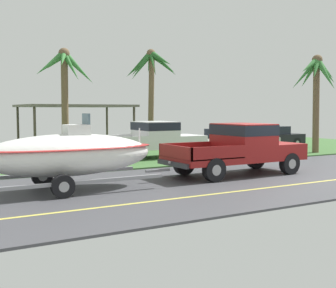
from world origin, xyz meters
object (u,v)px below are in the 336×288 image
(palm_tree_near_left, at_px, (316,80))
(palm_tree_near_right, at_px, (152,71))
(parked_sedan_far, at_px, (268,138))
(carport_awning, at_px, (75,107))
(parked_sedan_near, at_px, (236,142))
(palm_tree_far_left, at_px, (64,76))
(parked_pickup_background, at_px, (155,138))
(boat_on_trailer, at_px, (68,155))
(pickup_truck_towing, at_px, (242,146))

(palm_tree_near_left, relative_size, palm_tree_near_right, 0.91)
(parked_sedan_far, distance_m, carport_awning, 12.02)
(parked_sedan_near, bearing_deg, palm_tree_far_left, 160.88)
(palm_tree_near_right, bearing_deg, parked_sedan_near, -53.88)
(parked_pickup_background, relative_size, palm_tree_far_left, 1.09)
(parked_sedan_far, xyz_separation_m, palm_tree_near_right, (-7.09, 2.16, 3.95))
(parked_sedan_far, relative_size, palm_tree_near_left, 0.85)
(palm_tree_near_right, bearing_deg, carport_awning, 141.20)
(parked_pickup_background, bearing_deg, palm_tree_far_left, 142.83)
(parked_sedan_near, height_order, palm_tree_far_left, palm_tree_far_left)
(carport_awning, distance_m, palm_tree_near_left, 13.93)
(boat_on_trailer, height_order, palm_tree_near_right, palm_tree_near_right)
(boat_on_trailer, height_order, carport_awning, carport_awning)
(palm_tree_near_left, bearing_deg, parked_pickup_background, 166.76)
(pickup_truck_towing, height_order, palm_tree_near_right, palm_tree_near_right)
(carport_awning, bearing_deg, parked_sedan_near, -46.63)
(parked_pickup_background, xyz_separation_m, palm_tree_near_left, (8.91, -2.10, 3.02))
(palm_tree_near_left, xyz_separation_m, palm_tree_far_left, (-12.53, 4.84, 0.02))
(boat_on_trailer, height_order, parked_pickup_background, boat_on_trailer)
(boat_on_trailer, distance_m, palm_tree_near_left, 16.05)
(parked_sedan_far, xyz_separation_m, palm_tree_far_left, (-12.62, 1.04, 3.38))
(boat_on_trailer, bearing_deg, parked_pickup_background, 44.55)
(pickup_truck_towing, xyz_separation_m, parked_sedan_far, (8.67, 7.92, -0.37))
(parked_sedan_near, bearing_deg, pickup_truck_towing, -127.12)
(parked_sedan_near, xyz_separation_m, palm_tree_near_left, (4.02, -1.89, 3.37))
(parked_sedan_far, bearing_deg, palm_tree_near_right, 163.08)
(carport_awning, height_order, palm_tree_near_right, palm_tree_near_right)
(pickup_truck_towing, relative_size, palm_tree_near_left, 1.02)
(parked_sedan_near, distance_m, parked_sedan_far, 4.54)
(parked_sedan_far, distance_m, palm_tree_far_left, 13.11)
(palm_tree_near_left, distance_m, palm_tree_near_right, 9.21)
(parked_pickup_background, height_order, palm_tree_near_left, palm_tree_near_left)
(parked_pickup_background, distance_m, palm_tree_near_right, 5.61)
(parked_pickup_background, relative_size, carport_awning, 0.94)
(palm_tree_far_left, bearing_deg, parked_sedan_near, -19.12)
(pickup_truck_towing, height_order, parked_pickup_background, pickup_truck_towing)
(parked_pickup_background, xyz_separation_m, palm_tree_near_right, (1.92, 3.86, 3.60))
(carport_awning, distance_m, palm_tree_near_right, 5.10)
(pickup_truck_towing, distance_m, palm_tree_near_left, 9.97)
(boat_on_trailer, bearing_deg, palm_tree_far_left, 73.23)
(palm_tree_far_left, bearing_deg, palm_tree_near_right, 11.45)
(parked_sedan_near, bearing_deg, parked_pickup_background, 177.58)
(palm_tree_near_left, bearing_deg, palm_tree_far_left, 158.88)
(parked_sedan_far, xyz_separation_m, carport_awning, (-10.73, 5.08, 1.90))
(palm_tree_near_right, bearing_deg, palm_tree_far_left, -168.55)
(parked_pickup_background, relative_size, parked_sedan_near, 1.27)
(pickup_truck_towing, height_order, boat_on_trailer, boat_on_trailer)
(parked_sedan_near, bearing_deg, palm_tree_near_left, -25.17)
(pickup_truck_towing, distance_m, palm_tree_far_left, 10.24)
(palm_tree_near_left, xyz_separation_m, palm_tree_near_right, (-6.99, 5.96, 0.58))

